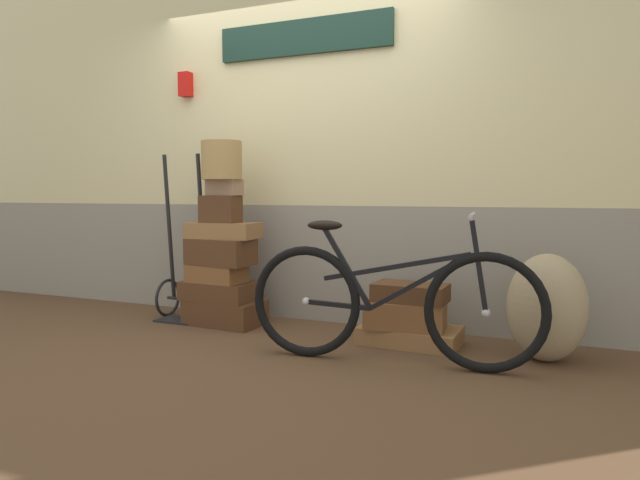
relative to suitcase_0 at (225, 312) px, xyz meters
The scene contains 16 objects.
ground 0.62m from the suitcase_0, 36.70° to the right, with size 10.12×5.20×0.06m, color #513823.
station_building 1.56m from the suitcase_0, 43.82° to the left, with size 8.12×0.74×2.98m.
suitcase_0 is the anchor object (origin of this frame).
suitcase_1 0.17m from the suitcase_0, behind, with size 0.56×0.35×0.14m, color #4C2D19.
suitcase_2 0.31m from the suitcase_0, 145.53° to the right, with size 0.42×0.26×0.13m, color brown.
suitcase_3 0.47m from the suitcase_0, 115.10° to the right, with size 0.49×0.29×0.20m, color #4C2D19.
suitcase_4 0.63m from the suitcase_0, 131.24° to the left, with size 0.53×0.30×0.12m, color olive.
suitcase_5 0.80m from the suitcase_0, 160.30° to the right, with size 0.29×0.18×0.21m, color #4C2D19.
suitcase_6 0.96m from the suitcase_0, 70.98° to the left, with size 0.26×0.15×0.12m, color #937051.
suitcase_7 1.45m from the suitcase_0, ahead, with size 0.66×0.39×0.12m, color olive.
suitcase_8 1.43m from the suitcase_0, ahead, with size 0.52×0.31×0.18m, color brown.
suitcase_9 1.48m from the suitcase_0, ahead, with size 0.48×0.27×0.12m, color #4C2D19.
wicker_basket 1.17m from the suitcase_0, 95.99° to the right, with size 0.30×0.30×0.29m, color #A8844C.
luggage_trolley 0.45m from the suitcase_0, behind, with size 0.40×0.38×1.32m.
burlap_sack 2.31m from the suitcase_0, ahead, with size 0.46×0.39×0.65m, color #9E8966.
bicycle 1.55m from the suitcase_0, 18.40° to the right, with size 1.76×0.46×0.90m.
Camera 1 is at (1.80, -3.25, 1.02)m, focal length 31.08 mm.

